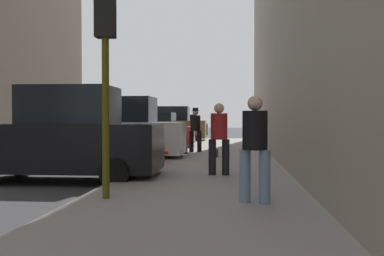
% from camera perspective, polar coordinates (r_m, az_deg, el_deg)
% --- Properties ---
extents(sidewalk, '(4.00, 40.00, 0.15)m').
position_cam_1_polar(sidewalk, '(9.32, 1.58, -7.50)').
color(sidewalk, gray).
rests_on(sidewalk, ground_plane).
extents(parked_black_suv, '(4.64, 2.14, 2.25)m').
position_cam_1_polar(parked_black_suv, '(10.57, -16.65, -1.30)').
color(parked_black_suv, black).
rests_on(parked_black_suv, ground_plane).
extents(parked_white_van, '(4.62, 2.10, 2.25)m').
position_cam_1_polar(parked_white_van, '(15.29, -9.57, -0.48)').
color(parked_white_van, silver).
rests_on(parked_white_van, ground_plane).
extents(parked_red_hatchback, '(4.23, 2.12, 1.79)m').
position_cam_1_polar(parked_red_hatchback, '(20.92, -5.43, -0.51)').
color(parked_red_hatchback, '#B2191E').
rests_on(parked_red_hatchback, ground_plane).
extents(parked_bronze_suv, '(4.62, 2.10, 2.25)m').
position_cam_1_polar(parked_bronze_suv, '(26.90, -2.95, 0.28)').
color(parked_bronze_suv, brown).
rests_on(parked_bronze_suv, ground_plane).
extents(parked_dark_green_sedan, '(4.26, 2.16, 1.79)m').
position_cam_1_polar(parked_dark_green_sedan, '(32.18, -1.55, 0.12)').
color(parked_dark_green_sedan, '#193828').
rests_on(parked_dark_green_sedan, ground_plane).
extents(fire_hydrant, '(0.42, 0.22, 0.70)m').
position_cam_1_polar(fire_hydrant, '(13.00, -4.15, -3.14)').
color(fire_hydrant, red).
rests_on(fire_hydrant, sidewalk).
extents(traffic_light, '(0.32, 0.32, 3.60)m').
position_cam_1_polar(traffic_light, '(7.44, -11.46, 11.01)').
color(traffic_light, '#514C0F').
rests_on(traffic_light, sidewalk).
extents(pedestrian_with_fedora, '(0.52, 0.46, 1.78)m').
position_cam_1_polar(pedestrian_with_fedora, '(17.20, 0.46, 0.07)').
color(pedestrian_with_fedora, black).
rests_on(pedestrian_with_fedora, sidewalk).
extents(pedestrian_in_jeans, '(0.53, 0.49, 1.71)m').
position_cam_1_polar(pedestrian_in_jeans, '(6.88, 8.39, -2.01)').
color(pedestrian_in_jeans, '#728CB2').
rests_on(pedestrian_in_jeans, sidewalk).
extents(pedestrian_in_red_jacket, '(0.50, 0.40, 1.71)m').
position_cam_1_polar(pedestrian_in_red_jacket, '(10.19, 3.62, -0.93)').
color(pedestrian_in_red_jacket, black).
rests_on(pedestrian_in_red_jacket, sidewalk).
extents(rolling_suitcase, '(0.41, 0.59, 1.04)m').
position_cam_1_polar(rolling_suitcase, '(16.57, -1.23, -2.21)').
color(rolling_suitcase, black).
rests_on(rolling_suitcase, sidewalk).
extents(duffel_bag, '(0.32, 0.44, 0.28)m').
position_cam_1_polar(duffel_bag, '(15.08, 2.88, -3.32)').
color(duffel_bag, '#472D19').
rests_on(duffel_bag, sidewalk).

